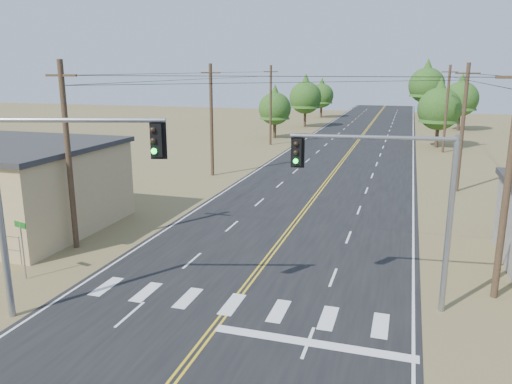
% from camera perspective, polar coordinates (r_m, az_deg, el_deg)
% --- Properties ---
extents(road, '(15.00, 200.00, 0.02)m').
position_cam_1_polar(road, '(41.46, 7.56, 0.50)').
color(road, black).
rests_on(road, ground).
extents(utility_pole_left_near, '(1.80, 0.30, 10.00)m').
position_cam_1_polar(utility_pole_left_near, '(28.02, -20.66, 3.96)').
color(utility_pole_left_near, '#4C3826').
rests_on(utility_pole_left_near, ground).
extents(utility_pole_left_mid, '(1.80, 0.30, 10.00)m').
position_cam_1_polar(utility_pole_left_mid, '(45.37, -5.11, 8.26)').
color(utility_pole_left_mid, '#4C3826').
rests_on(utility_pole_left_mid, ground).
extents(utility_pole_left_far, '(1.80, 0.30, 10.00)m').
position_cam_1_polar(utility_pole_left_far, '(64.28, 1.68, 9.94)').
color(utility_pole_left_far, '#4C3826').
rests_on(utility_pole_left_far, ground).
extents(utility_pole_right_near, '(1.80, 0.30, 10.00)m').
position_cam_1_polar(utility_pole_right_near, '(22.63, 26.85, 1.17)').
color(utility_pole_right_near, '#4C3826').
rests_on(utility_pole_right_near, ground).
extents(utility_pole_right_mid, '(1.80, 0.30, 10.00)m').
position_cam_1_polar(utility_pole_right_mid, '(42.25, 22.54, 6.85)').
color(utility_pole_right_mid, '#4C3826').
rests_on(utility_pole_right_mid, ground).
extents(utility_pole_right_far, '(1.80, 0.30, 10.00)m').
position_cam_1_polar(utility_pole_right_far, '(62.12, 20.95, 8.91)').
color(utility_pole_right_far, '#4C3826').
rests_on(utility_pole_right_far, ground).
extents(signal_mast_left, '(6.31, 2.05, 7.94)m').
position_cam_1_polar(signal_mast_left, '(20.02, -22.90, 0.83)').
color(signal_mast_left, gray).
rests_on(signal_mast_left, ground).
extents(signal_mast_right, '(6.33, 1.12, 7.17)m').
position_cam_1_polar(signal_mast_right, '(20.14, 16.37, 0.02)').
color(signal_mast_right, gray).
rests_on(signal_mast_right, ground).
extents(street_sign, '(0.80, 0.25, 2.77)m').
position_cam_1_polar(street_sign, '(25.30, -25.18, -5.10)').
color(street_sign, gray).
rests_on(street_sign, ground).
extents(tree_left_near, '(4.52, 4.52, 7.54)m').
position_cam_1_polar(tree_left_near, '(70.63, 2.17, 9.87)').
color(tree_left_near, '#3F2D1E').
rests_on(tree_left_near, ground).
extents(tree_left_mid, '(5.34, 5.34, 8.89)m').
position_cam_1_polar(tree_left_mid, '(85.02, 5.68, 11.05)').
color(tree_left_mid, '#3F2D1E').
rests_on(tree_left_mid, ground).
extents(tree_left_far, '(4.76, 4.76, 7.94)m').
position_cam_1_polar(tree_left_far, '(102.36, 7.51, 11.14)').
color(tree_left_far, '#3F2D1E').
rests_on(tree_left_far, ground).
extents(tree_right_near, '(5.20, 5.20, 8.66)m').
position_cam_1_polar(tree_right_near, '(65.97, 20.25, 9.37)').
color(tree_right_near, '#3F2D1E').
rests_on(tree_right_near, ground).
extents(tree_right_mid, '(5.42, 5.42, 9.03)m').
position_cam_1_polar(tree_right_mid, '(85.89, 22.40, 10.18)').
color(tree_right_mid, '#3F2D1E').
rests_on(tree_right_mid, ground).
extents(tree_right_far, '(6.97, 6.97, 11.61)m').
position_cam_1_polar(tree_right_far, '(106.50, 18.95, 11.84)').
color(tree_right_far, '#3F2D1E').
rests_on(tree_right_far, ground).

